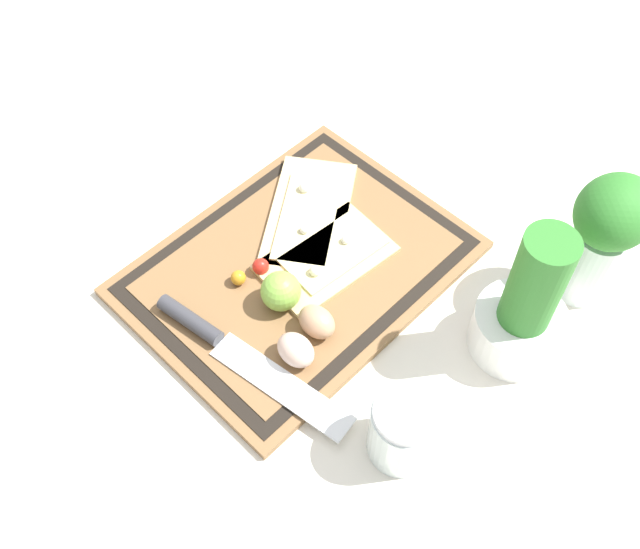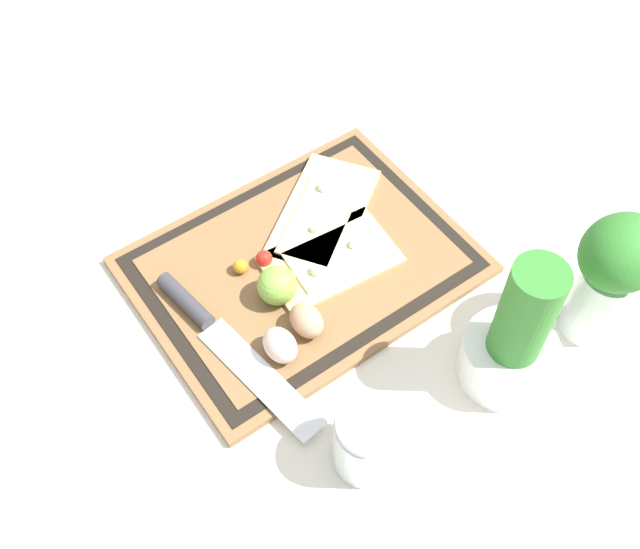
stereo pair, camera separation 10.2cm
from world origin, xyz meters
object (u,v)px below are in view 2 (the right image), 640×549
object	(u,v)px
herb_pot	(514,342)
herb_glass	(612,272)
pizza_slice_near	(323,213)
cherry_tomato_red	(264,258)
knife	(210,326)
lime	(277,285)
egg_brown	(307,321)
cherry_tomato_yellow	(240,266)
sauce_jar	(368,442)
egg_pink	(280,345)
pizza_slice_far	(332,258)

from	to	relation	value
herb_pot	herb_glass	xyz separation A→B (m)	(-0.14, 0.01, 0.05)
pizza_slice_near	cherry_tomato_red	size ratio (longest dim) A/B	10.04
knife	herb_glass	size ratio (longest dim) A/B	1.46
lime	cherry_tomato_red	size ratio (longest dim) A/B	2.32
knife	cherry_tomato_red	world-z (taller)	cherry_tomato_red
egg_brown	cherry_tomato_red	bearing A→B (deg)	-96.12
egg_brown	pizza_slice_near	bearing A→B (deg)	-131.88
cherry_tomato_red	cherry_tomato_yellow	xyz separation A→B (m)	(0.03, -0.01, -0.00)
pizza_slice_near	cherry_tomato_yellow	xyz separation A→B (m)	(0.15, 0.01, 0.01)
knife	lime	distance (m)	0.10
pizza_slice_near	herb_glass	size ratio (longest dim) A/B	1.13
pizza_slice_near	knife	world-z (taller)	pizza_slice_near
egg_brown	sauce_jar	distance (m)	0.19
lime	herb_glass	size ratio (longest dim) A/B	0.26
sauce_jar	cherry_tomato_red	bearing A→B (deg)	-99.87
knife	herb_glass	xyz separation A→B (m)	(-0.42, 0.28, 0.10)
egg_pink	herb_glass	bearing A→B (deg)	151.53
lime	cherry_tomato_yellow	distance (m)	0.07
pizza_slice_far	lime	distance (m)	0.10
egg_pink	cherry_tomato_red	bearing A→B (deg)	-114.92
herb_pot	cherry_tomato_yellow	bearing A→B (deg)	-58.97
egg_brown	egg_pink	distance (m)	0.05
pizza_slice_far	knife	distance (m)	0.20
pizza_slice_far	herb_pot	xyz separation A→B (m)	(-0.08, 0.26, 0.06)
pizza_slice_near	egg_pink	xyz separation A→B (m)	(0.18, 0.16, 0.02)
pizza_slice_far	knife	bearing A→B (deg)	-0.78
knife	lime	bearing A→B (deg)	174.61
egg_pink	herb_pot	bearing A→B (deg)	140.64
herb_pot	herb_glass	distance (m)	0.15
egg_brown	cherry_tomato_yellow	size ratio (longest dim) A/B	2.54
cherry_tomato_yellow	herb_pot	size ratio (longest dim) A/B	0.10
pizza_slice_far	cherry_tomato_red	size ratio (longest dim) A/B	8.24
pizza_slice_near	cherry_tomato_red	distance (m)	0.12
pizza_slice_far	egg_pink	world-z (taller)	egg_pink
pizza_slice_near	cherry_tomato_yellow	size ratio (longest dim) A/B	11.16
pizza_slice_near	egg_pink	bearing A→B (deg)	41.08
herb_pot	lime	bearing A→B (deg)	-55.57
lime	cherry_tomato_red	xyz separation A→B (m)	(-0.02, -0.06, -0.02)
pizza_slice_far	cherry_tomato_red	world-z (taller)	same
knife	cherry_tomato_yellow	xyz separation A→B (m)	(-0.08, -0.06, 0.00)
herb_glass	sauce_jar	bearing A→B (deg)	-3.89
herb_pot	knife	bearing A→B (deg)	-43.86
pizza_slice_near	cherry_tomato_yellow	bearing A→B (deg)	5.65
cherry_tomato_red	lime	bearing A→B (deg)	74.72
egg_pink	sauce_jar	world-z (taller)	sauce_jar
pizza_slice_far	egg_brown	bearing A→B (deg)	37.34
lime	cherry_tomato_yellow	xyz separation A→B (m)	(0.02, -0.07, -0.02)
sauce_jar	egg_brown	bearing A→B (deg)	-102.34
pizza_slice_near	egg_pink	world-z (taller)	egg_pink
pizza_slice_near	knife	distance (m)	0.25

